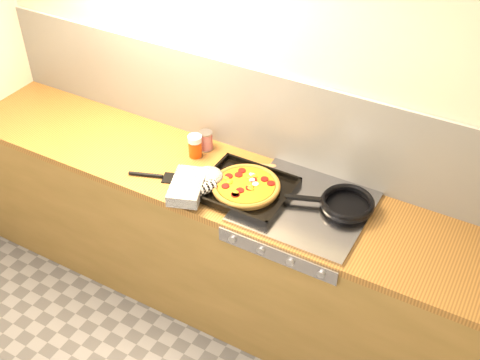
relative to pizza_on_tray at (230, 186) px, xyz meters
The scene contains 9 objects.
room_shell 0.43m from the pizza_on_tray, 102.04° to the left, with size 3.20×3.20×3.20m.
counter_run 0.51m from the pizza_on_tray, 134.62° to the left, with size 3.20×0.62×0.90m.
stovetop 0.38m from the pizza_on_tray, 12.04° to the left, with size 0.60×0.56×0.02m, color #9A9A9F.
pizza_on_tray is the anchor object (origin of this frame).
frying_pan 0.57m from the pizza_on_tray, 16.32° to the left, with size 0.45×0.34×0.04m.
tomato_can 0.41m from the pizza_on_tray, 139.16° to the left, with size 0.08×0.08×0.11m.
juice_glass 0.37m from the pizza_on_tray, 150.58° to the left, with size 0.08×0.08×0.13m.
wooden_spoon 0.26m from the pizza_on_tray, 89.71° to the left, with size 0.29×0.13×0.02m.
black_spatula 0.40m from the pizza_on_tray, 169.05° to the right, with size 0.28×0.15×0.02m.
Camera 1 is at (1.25, -0.97, 2.82)m, focal length 45.00 mm.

